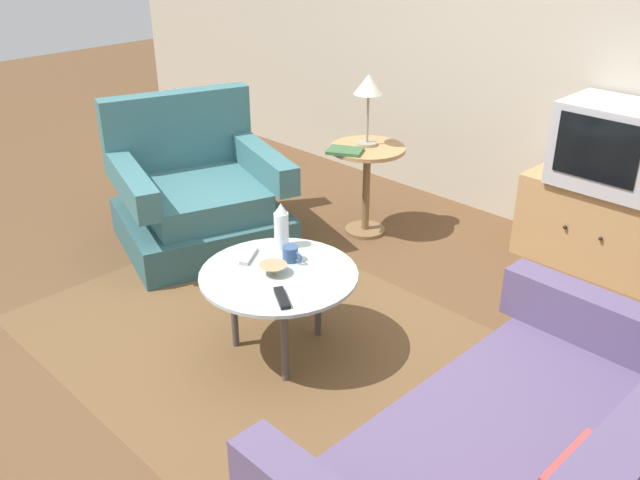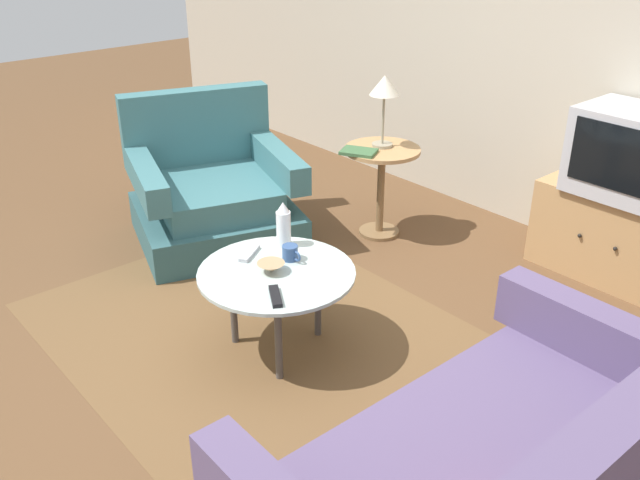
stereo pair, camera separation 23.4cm
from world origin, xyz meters
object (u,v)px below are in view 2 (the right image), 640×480
Objects in this scene: coffee_table at (277,279)px; table_lamp at (384,90)px; vase at (283,225)px; tv_remote_dark at (275,296)px; television at (632,153)px; armchair at (212,195)px; tv_stand at (615,236)px; book at (359,152)px; mug at (291,253)px; tv_remote_silver at (249,253)px; side_table at (381,173)px; bowl at (271,267)px.

coffee_table is 1.66× the size of table_lamp.
table_lamp is at bearing 111.14° from vase.
vase reaches higher than tv_remote_dark.
coffee_table is 1.29× the size of television.
armchair is 1.32m from table_lamp.
tv_stand is 1.65m from table_lamp.
vase reaches higher than book.
television is 4.94× the size of mug.
book is at bearing 115.26° from vase.
tv_stand is 5.31× the size of tv_remote_silver.
tv_stand is at bearing 67.99° from mug.
table_lamp reaches higher than tv_stand.
coffee_table is 1.49m from side_table.
table_lamp is (-0.03, 0.02, 0.54)m from side_table.
television reaches higher than coffee_table.
mug is at bearing -26.43° from vase.
table_lamp is 2.68× the size of tv_remote_silver.
mug is at bearing -64.25° from table_lamp.
tv_stand is 0.52m from television.
side_table is 1.23m from vase.
mug is at bearing 111.01° from coffee_table.
armchair is 1.22m from tv_remote_silver.
television is 2.45× the size of vase.
television is 1.59m from book.
vase is 1.40× the size of tv_remote_silver.
coffee_table is at bearing -123.14° from tv_remote_silver.
tv_remote_silver is at bearing 84.90° from armchair.
book is (-1.35, -0.82, 0.35)m from tv_stand.
book reaches higher than mug.
vase is at bearing -116.84° from television.
bowl is 0.79× the size of tv_remote_dark.
table_lamp is 1.91× the size of vase.
tv_remote_dark is (0.24, -0.28, -0.03)m from mug.
side_table reaches higher than tv_stand.
side_table is 0.67× the size of tv_stand.
vase is at bearing -69.68° from side_table.
bowl is at bearing -66.04° from side_table.
book is (-0.03, -0.19, 0.18)m from side_table.
tv_remote_silver is at bearing 179.60° from coffee_table.
side_table is at bearing 110.32° from vase.
tv_stand is at bearing 90.00° from television.
tv_remote_dark is (0.84, -1.53, -0.52)m from table_lamp.
armchair is at bearing -129.31° from side_table.
television is at bearing 144.67° from armchair.
television is (0.70, 1.98, 0.37)m from coffee_table.
tv_remote_dark is at bearing -49.16° from mug.
mug is at bearing -112.10° from television.
vase is 0.91× the size of book.
table_lamp is (-1.35, -0.60, 0.20)m from television.
tv_remote_dark is (0.21, -0.13, -0.01)m from bowl.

